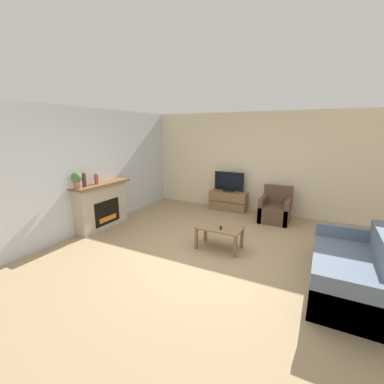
{
  "coord_description": "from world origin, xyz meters",
  "views": [
    {
      "loc": [
        1.68,
        -4.01,
        2.22
      ],
      "look_at": [
        -0.9,
        1.04,
        0.85
      ],
      "focal_mm": 24.0,
      "sensor_mm": 36.0,
      "label": 1
    }
  ],
  "objects_px": {
    "tv": "(229,183)",
    "coffee_table": "(219,230)",
    "fireplace": "(102,205)",
    "couch": "(353,273)",
    "potted_plant": "(77,179)",
    "tv_stand": "(228,201)",
    "mantel_vase_centre_left": "(96,179)",
    "remote": "(221,228)",
    "armchair": "(275,210)",
    "mantel_vase_left": "(84,180)"
  },
  "relations": [
    {
      "from": "tv",
      "to": "coffee_table",
      "type": "bearing_deg",
      "value": -74.72
    },
    {
      "from": "fireplace",
      "to": "couch",
      "type": "relative_size",
      "value": 0.76
    },
    {
      "from": "potted_plant",
      "to": "tv_stand",
      "type": "height_order",
      "value": "potted_plant"
    },
    {
      "from": "mantel_vase_centre_left",
      "to": "potted_plant",
      "type": "height_order",
      "value": "potted_plant"
    },
    {
      "from": "remote",
      "to": "couch",
      "type": "relative_size",
      "value": 0.08
    },
    {
      "from": "mantel_vase_centre_left",
      "to": "coffee_table",
      "type": "bearing_deg",
      "value": 5.67
    },
    {
      "from": "potted_plant",
      "to": "mantel_vase_centre_left",
      "type": "bearing_deg",
      "value": 90.0
    },
    {
      "from": "tv",
      "to": "armchair",
      "type": "distance_m",
      "value": 1.48
    },
    {
      "from": "tv_stand",
      "to": "potted_plant",
      "type": "bearing_deg",
      "value": -123.86
    },
    {
      "from": "couch",
      "to": "tv_stand",
      "type": "bearing_deg",
      "value": 134.98
    },
    {
      "from": "remote",
      "to": "couch",
      "type": "bearing_deg",
      "value": -32.67
    },
    {
      "from": "mantel_vase_left",
      "to": "remote",
      "type": "xyz_separation_m",
      "value": [
        2.87,
        0.54,
        -0.75
      ]
    },
    {
      "from": "mantel_vase_left",
      "to": "tv",
      "type": "distance_m",
      "value": 3.75
    },
    {
      "from": "fireplace",
      "to": "mantel_vase_left",
      "type": "bearing_deg",
      "value": -87.82
    },
    {
      "from": "fireplace",
      "to": "armchair",
      "type": "distance_m",
      "value": 4.2
    },
    {
      "from": "potted_plant",
      "to": "armchair",
      "type": "relative_size",
      "value": 0.39
    },
    {
      "from": "tv",
      "to": "armchair",
      "type": "bearing_deg",
      "value": -13.78
    },
    {
      "from": "tv",
      "to": "armchair",
      "type": "xyz_separation_m",
      "value": [
        1.34,
        -0.33,
        -0.51
      ]
    },
    {
      "from": "mantel_vase_left",
      "to": "potted_plant",
      "type": "height_order",
      "value": "potted_plant"
    },
    {
      "from": "tv_stand",
      "to": "couch",
      "type": "xyz_separation_m",
      "value": [
        2.82,
        -2.82,
        0.0
      ]
    },
    {
      "from": "mantel_vase_left",
      "to": "tv",
      "type": "relative_size",
      "value": 0.36
    },
    {
      "from": "potted_plant",
      "to": "couch",
      "type": "xyz_separation_m",
      "value": [
        4.98,
        0.4,
        -0.98
      ]
    },
    {
      "from": "armchair",
      "to": "remote",
      "type": "relative_size",
      "value": 5.59
    },
    {
      "from": "tv",
      "to": "fireplace",
      "type": "bearing_deg",
      "value": -129.97
    },
    {
      "from": "couch",
      "to": "armchair",
      "type": "bearing_deg",
      "value": 120.61
    },
    {
      "from": "mantel_vase_left",
      "to": "tv_stand",
      "type": "distance_m",
      "value": 3.84
    },
    {
      "from": "coffee_table",
      "to": "tv",
      "type": "bearing_deg",
      "value": 105.28
    },
    {
      "from": "mantel_vase_centre_left",
      "to": "couch",
      "type": "distance_m",
      "value": 5.06
    },
    {
      "from": "mantel_vase_left",
      "to": "remote",
      "type": "height_order",
      "value": "mantel_vase_left"
    },
    {
      "from": "mantel_vase_centre_left",
      "to": "potted_plant",
      "type": "distance_m",
      "value": 0.52
    },
    {
      "from": "coffee_table",
      "to": "couch",
      "type": "xyz_separation_m",
      "value": [
        2.15,
        -0.39,
        -0.1
      ]
    },
    {
      "from": "potted_plant",
      "to": "remote",
      "type": "height_order",
      "value": "potted_plant"
    },
    {
      "from": "tv_stand",
      "to": "coffee_table",
      "type": "relative_size",
      "value": 1.24
    },
    {
      "from": "mantel_vase_left",
      "to": "couch",
      "type": "xyz_separation_m",
      "value": [
        4.98,
        0.22,
        -0.93
      ]
    },
    {
      "from": "tv",
      "to": "couch",
      "type": "xyz_separation_m",
      "value": [
        2.82,
        -2.82,
        -0.53
      ]
    },
    {
      "from": "mantel_vase_centre_left",
      "to": "armchair",
      "type": "bearing_deg",
      "value": 34.15
    },
    {
      "from": "mantel_vase_left",
      "to": "coffee_table",
      "type": "height_order",
      "value": "mantel_vase_left"
    },
    {
      "from": "mantel_vase_left",
      "to": "tv",
      "type": "bearing_deg",
      "value": 54.56
    },
    {
      "from": "armchair",
      "to": "coffee_table",
      "type": "bearing_deg",
      "value": -108.0
    },
    {
      "from": "coffee_table",
      "to": "couch",
      "type": "bearing_deg",
      "value": -10.21
    },
    {
      "from": "coffee_table",
      "to": "couch",
      "type": "distance_m",
      "value": 2.19
    },
    {
      "from": "remote",
      "to": "tv",
      "type": "bearing_deg",
      "value": 82.0
    },
    {
      "from": "mantel_vase_centre_left",
      "to": "tv_stand",
      "type": "height_order",
      "value": "mantel_vase_centre_left"
    },
    {
      "from": "armchair",
      "to": "coffee_table",
      "type": "relative_size",
      "value": 1.01
    },
    {
      "from": "tv_stand",
      "to": "tv",
      "type": "xyz_separation_m",
      "value": [
        -0.0,
        -0.0,
        0.53
      ]
    },
    {
      "from": "armchair",
      "to": "coffee_table",
      "type": "height_order",
      "value": "armchair"
    },
    {
      "from": "mantel_vase_left",
      "to": "mantel_vase_centre_left",
      "type": "bearing_deg",
      "value": 90.0
    },
    {
      "from": "fireplace",
      "to": "potted_plant",
      "type": "height_order",
      "value": "potted_plant"
    },
    {
      "from": "armchair",
      "to": "fireplace",
      "type": "bearing_deg",
      "value": -147.22
    },
    {
      "from": "mantel_vase_left",
      "to": "coffee_table",
      "type": "distance_m",
      "value": 3.01
    }
  ]
}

